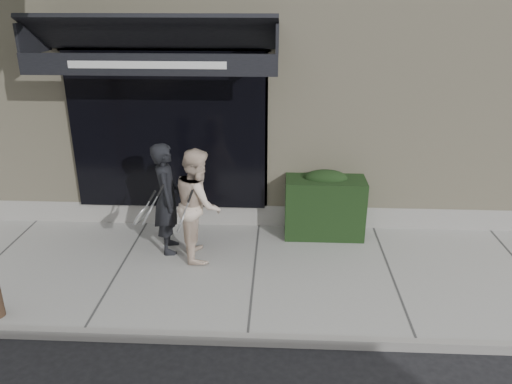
{
  "coord_description": "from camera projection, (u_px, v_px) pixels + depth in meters",
  "views": [
    {
      "loc": [
        0.34,
        -6.42,
        3.93
      ],
      "look_at": [
        -0.01,
        0.6,
        1.11
      ],
      "focal_mm": 35.0,
      "sensor_mm": 36.0,
      "label": 1
    }
  ],
  "objects": [
    {
      "name": "ground",
      "position": [
        254.0,
        276.0,
        7.43
      ],
      "size": [
        80.0,
        80.0,
        0.0
      ],
      "primitive_type": "plane",
      "color": "black",
      "rests_on": "ground"
    },
    {
      "name": "sidewalk",
      "position": [
        254.0,
        273.0,
        7.41
      ],
      "size": [
        20.0,
        3.0,
        0.12
      ],
      "primitive_type": "cube",
      "color": "gray",
      "rests_on": "ground"
    },
    {
      "name": "curb",
      "position": [
        248.0,
        339.0,
        5.96
      ],
      "size": [
        20.0,
        0.1,
        0.14
      ],
      "primitive_type": "cube",
      "color": "gray",
      "rests_on": "ground"
    },
    {
      "name": "building_facade",
      "position": [
        266.0,
        51.0,
        11.01
      ],
      "size": [
        14.3,
        8.04,
        5.64
      ],
      "color": "#C5B996",
      "rests_on": "ground"
    },
    {
      "name": "hedge",
      "position": [
        324.0,
        204.0,
        8.29
      ],
      "size": [
        1.3,
        0.7,
        1.14
      ],
      "color": "black",
      "rests_on": "sidewalk"
    },
    {
      "name": "pedestrian_front",
      "position": [
        167.0,
        198.0,
        7.64
      ],
      "size": [
        0.73,
        0.86,
        1.76
      ],
      "color": "black",
      "rests_on": "sidewalk"
    },
    {
      "name": "pedestrian_back",
      "position": [
        198.0,
        204.0,
        7.48
      ],
      "size": [
        0.83,
        0.97,
        1.72
      ],
      "color": "beige",
      "rests_on": "sidewalk"
    }
  ]
}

